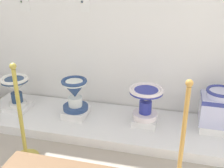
% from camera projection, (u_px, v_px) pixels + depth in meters
% --- Properties ---
extents(display_platform, '(3.35, 0.87, 0.11)m').
position_uv_depth(display_platform, '(110.00, 124.00, 3.43)').
color(display_platform, white).
rests_on(display_platform, ground_plane).
extents(plinth_block_slender_white, '(0.29, 0.31, 0.06)m').
position_uv_depth(plinth_block_slender_white, '(18.00, 107.00, 3.67)').
color(plinth_block_slender_white, white).
rests_on(plinth_block_slender_white, display_platform).
extents(antique_toilet_slender_white, '(0.36, 0.36, 0.39)m').
position_uv_depth(antique_toilet_slender_white, '(15.00, 86.00, 3.55)').
color(antique_toilet_slender_white, white).
rests_on(antique_toilet_slender_white, plinth_block_slender_white).
extents(plinth_block_squat_floral, '(0.29, 0.33, 0.09)m').
position_uv_depth(plinth_block_squat_floral, '(76.00, 112.00, 3.50)').
color(plinth_block_squat_floral, white).
rests_on(plinth_block_squat_floral, display_platform).
extents(antique_toilet_squat_floral, '(0.32, 0.32, 0.40)m').
position_uv_depth(antique_toilet_squat_floral, '(75.00, 92.00, 3.39)').
color(antique_toilet_squat_floral, navy).
rests_on(antique_toilet_squat_floral, plinth_block_squat_floral).
extents(plinth_block_pale_glazed, '(0.29, 0.29, 0.08)m').
position_uv_depth(plinth_block_pale_glazed, '(145.00, 120.00, 3.33)').
color(plinth_block_pale_glazed, white).
rests_on(plinth_block_pale_glazed, display_platform).
extents(antique_toilet_pale_glazed, '(0.41, 0.41, 0.38)m').
position_uv_depth(antique_toilet_pale_glazed, '(146.00, 98.00, 3.21)').
color(antique_toilet_pale_glazed, white).
rests_on(antique_toilet_pale_glazed, plinth_block_pale_glazed).
extents(plinth_block_rightmost, '(0.36, 0.32, 0.09)m').
position_uv_depth(plinth_block_rightmost, '(215.00, 126.00, 3.20)').
color(plinth_block_rightmost, white).
rests_on(plinth_block_rightmost, display_platform).
extents(antique_toilet_rightmost, '(0.40, 0.32, 0.42)m').
position_uv_depth(antique_toilet_rightmost, '(218.00, 106.00, 3.10)').
color(antique_toilet_rightmost, silver).
rests_on(antique_toilet_rightmost, plinth_block_rightmost).
extents(info_placard_first, '(0.13, 0.01, 0.15)m').
position_uv_depth(info_placard_first, '(25.00, 5.00, 3.58)').
color(info_placard_first, white).
extents(info_placard_second, '(0.11, 0.01, 0.15)m').
position_uv_depth(info_placard_second, '(85.00, 6.00, 3.39)').
color(info_placard_second, white).
extents(stanchion_post_near_left, '(0.27, 0.27, 1.06)m').
position_uv_depth(stanchion_post_near_left, '(23.00, 133.00, 2.79)').
color(stanchion_post_near_left, gold).
rests_on(stanchion_post_near_left, ground_plane).
extents(stanchion_post_near_right, '(0.24, 0.24, 1.05)m').
position_uv_depth(stanchion_post_near_right, '(181.00, 154.00, 2.44)').
color(stanchion_post_near_right, '#C48C3D').
rests_on(stanchion_post_near_right, ground_plane).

